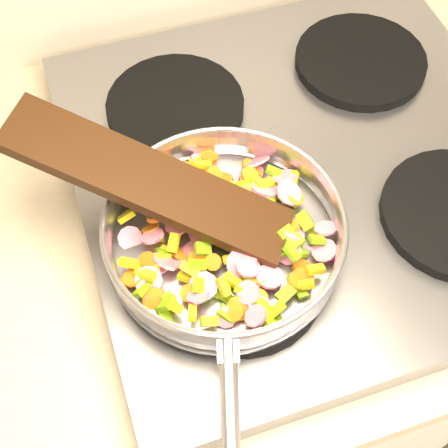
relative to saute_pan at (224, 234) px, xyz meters
name	(u,v)px	position (x,y,z in m)	size (l,w,h in m)	color
cooktop	(306,170)	(0.15, 0.10, -0.07)	(0.60, 0.60, 0.04)	#939399
grate_fl	(243,278)	(0.01, -0.04, -0.04)	(0.19, 0.19, 0.02)	black
grate_bl	(175,106)	(0.01, 0.24, -0.04)	(0.19, 0.19, 0.02)	black
grate_br	(360,61)	(0.29, 0.24, -0.04)	(0.19, 0.19, 0.02)	black
saute_pan	(224,234)	(0.00, 0.00, 0.00)	(0.31, 0.47, 0.05)	#9E9EA5
vegetable_heap	(224,234)	(0.00, 0.01, -0.01)	(0.26, 0.26, 0.05)	orange
wooden_spatula	(149,181)	(-0.07, 0.07, 0.04)	(0.33, 0.08, 0.02)	black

